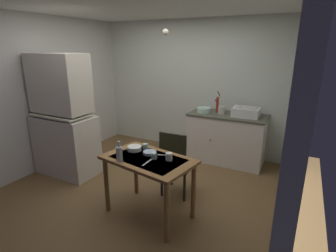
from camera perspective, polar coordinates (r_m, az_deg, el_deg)
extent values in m
plane|color=brown|center=(4.09, -5.15, -12.90)|extent=(4.78, 4.78, 0.00)
cube|color=silver|center=(5.26, 5.37, 8.45)|extent=(3.88, 0.10, 2.52)
cube|color=silver|center=(4.95, -25.09, 6.40)|extent=(0.10, 3.70, 2.52)
cube|color=silver|center=(3.08, 26.42, 0.66)|extent=(0.10, 3.70, 2.52)
cube|color=silver|center=(3.59, -6.34, 25.53)|extent=(3.88, 3.70, 0.10)
cube|color=silver|center=(4.61, -21.11, -3.86)|extent=(0.99, 0.56, 0.97)
cube|color=beige|center=(4.38, -22.51, 8.54)|extent=(0.91, 0.47, 0.89)
cube|color=beige|center=(4.45, -22.08, 2.34)|extent=(0.89, 0.50, 0.02)
cube|color=silver|center=(4.86, 12.49, -2.73)|extent=(1.31, 0.60, 0.85)
cube|color=#505040|center=(4.74, 12.83, 2.31)|extent=(1.34, 0.63, 0.03)
sphere|color=#2D2823|center=(4.62, 9.16, -3.05)|extent=(0.02, 0.02, 0.02)
cube|color=silver|center=(4.65, 16.55, 2.91)|extent=(0.44, 0.34, 0.15)
cube|color=black|center=(4.64, 16.63, 3.76)|extent=(0.38, 0.28, 0.01)
cylinder|color=maroon|center=(4.80, 10.64, 4.54)|extent=(0.05, 0.05, 0.28)
cylinder|color=maroon|center=(4.72, 10.46, 5.57)|extent=(0.03, 0.12, 0.03)
cylinder|color=maroon|center=(4.82, 10.98, 6.88)|extent=(0.02, 0.16, 0.12)
cylinder|color=#ADD1C1|center=(4.80, 7.76, 3.46)|extent=(0.25, 0.25, 0.08)
cylinder|color=beige|center=(4.74, 11.56, 3.42)|extent=(0.13, 0.13, 0.13)
cube|color=brown|center=(3.15, -4.31, -7.26)|extent=(1.17, 0.82, 0.04)
cube|color=white|center=(3.14, -4.31, -6.98)|extent=(0.91, 0.64, 0.00)
cylinder|color=olive|center=(3.47, -13.18, -12.30)|extent=(0.06, 0.06, 0.72)
cylinder|color=olive|center=(2.89, -0.32, -18.26)|extent=(0.06, 0.06, 0.72)
cylinder|color=brown|center=(3.78, -6.99, -9.40)|extent=(0.06, 0.06, 0.72)
cylinder|color=brown|center=(3.26, 5.50, -13.93)|extent=(0.06, 0.06, 0.72)
cube|color=black|center=(3.74, 2.15, -8.63)|extent=(0.42, 0.42, 0.03)
cube|color=black|center=(3.47, 1.00, -5.74)|extent=(0.38, 0.04, 0.52)
cylinder|color=black|center=(3.92, 5.43, -10.92)|extent=(0.04, 0.04, 0.40)
cylinder|color=black|center=(4.03, 0.81, -10.02)|extent=(0.04, 0.04, 0.40)
cylinder|color=black|center=(3.64, 3.57, -13.22)|extent=(0.04, 0.04, 0.40)
cylinder|color=black|center=(3.76, -1.36, -12.14)|extent=(0.04, 0.04, 0.40)
cylinder|color=white|center=(3.38, -7.27, -4.81)|extent=(0.18, 0.18, 0.05)
cylinder|color=#9EB2C6|center=(3.25, -3.99, -5.77)|extent=(0.16, 0.16, 0.03)
cylinder|color=white|center=(3.06, 0.23, -6.66)|extent=(0.08, 0.08, 0.09)
cylinder|color=#ADD1C1|center=(3.10, -3.03, -6.48)|extent=(0.06, 0.06, 0.07)
cylinder|color=#ADD1C1|center=(3.40, -4.92, -4.40)|extent=(0.07, 0.07, 0.07)
cylinder|color=#B7BCC1|center=(3.08, -10.49, -5.99)|extent=(0.07, 0.07, 0.17)
cylinder|color=#B7BCC1|center=(3.03, -10.61, -3.90)|extent=(0.03, 0.03, 0.07)
cube|color=silver|center=(3.03, -4.47, -7.82)|extent=(0.02, 0.22, 0.00)
cube|color=beige|center=(3.21, -1.10, -6.29)|extent=(0.14, 0.07, 0.00)
sphere|color=#F9EFCC|center=(3.61, -0.56, 19.70)|extent=(0.08, 0.08, 0.08)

